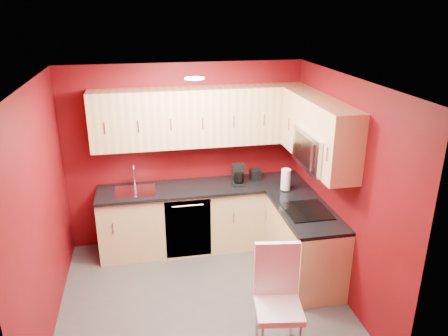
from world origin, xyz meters
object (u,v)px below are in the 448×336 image
object	(u,v)px
paper_towel	(286,180)
dining_chair	(279,303)
coffee_maker	(238,175)
sink	(135,188)
napkin_holder	(255,174)
microwave	(321,150)

from	to	relation	value
paper_towel	dining_chair	size ratio (longest dim) A/B	0.26
coffee_maker	sink	bearing A→B (deg)	-177.06
coffee_maker	dining_chair	bearing A→B (deg)	-86.90
sink	napkin_holder	distance (m)	1.65
microwave	coffee_maker	bearing A→B (deg)	127.21
napkin_holder	paper_towel	distance (m)	0.53
microwave	napkin_holder	bearing A→B (deg)	112.56
paper_towel	sink	bearing A→B (deg)	169.65
coffee_maker	paper_towel	xyz separation A→B (m)	(0.56, -0.30, 0.01)
napkin_holder	sink	bearing A→B (deg)	-177.23
coffee_maker	paper_towel	size ratio (longest dim) A/B	0.95
coffee_maker	dining_chair	world-z (taller)	coffee_maker
microwave	dining_chair	distance (m)	1.76
sink	napkin_holder	bearing A→B (deg)	2.77
microwave	paper_towel	xyz separation A→B (m)	(-0.16, 0.65, -0.61)
microwave	paper_towel	distance (m)	0.90
napkin_holder	paper_towel	xyz separation A→B (m)	(0.29, -0.43, 0.07)
coffee_maker	napkin_holder	bearing A→B (deg)	31.25
sink	dining_chair	world-z (taller)	sink
microwave	paper_towel	size ratio (longest dim) A/B	2.65
napkin_holder	dining_chair	xyz separation A→B (m)	(-0.35, -2.19, -0.44)
sink	coffee_maker	distance (m)	1.38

